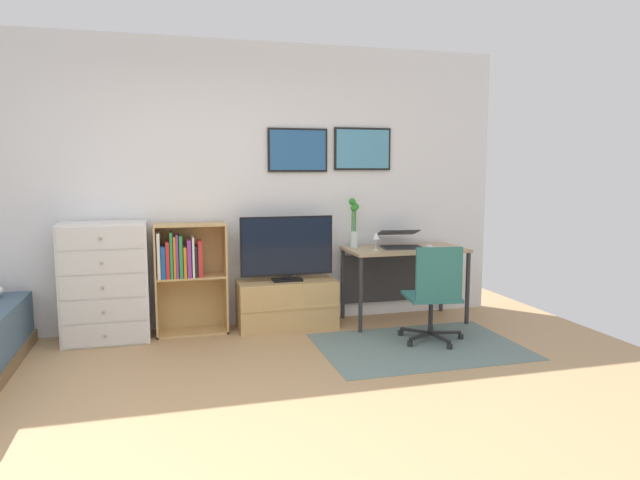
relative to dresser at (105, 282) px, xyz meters
The scene contains 13 objects.
ground_plane 2.36m from the dresser, 69.68° to the right, with size 7.20×7.20×0.00m, color tan.
wall_back_with_posters 1.19m from the dresser, 18.61° to the left, with size 6.12×0.09×2.70m.
area_rug 2.78m from the dresser, 18.84° to the right, with size 1.70×1.20×0.01m, color slate.
dresser is the anchor object (origin of this frame).
bookshelf 0.69m from the dresser, ahead, with size 0.64×0.30×1.02m.
tv_stand 1.65m from the dresser, ahead, with size 0.93×0.41×0.46m.
television 1.64m from the dresser, ahead, with size 0.88×0.16×0.61m.
desk 2.79m from the dresser, ahead, with size 1.16×0.60×0.74m.
office_chair 2.87m from the dresser, 16.85° to the right, with size 0.58×0.58×0.86m.
laptop 2.78m from the dresser, ahead, with size 0.44×0.47×0.17m.
computer_mouse 3.02m from the dresser, ahead, with size 0.06×0.10×0.03m, color silver.
bamboo_vase 2.36m from the dresser, ahead, with size 0.10×0.10×0.48m.
wine_glass 2.48m from the dresser, ahead, with size 0.07×0.07×0.18m.
Camera 1 is at (-0.28, -3.05, 1.51)m, focal length 31.93 mm.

